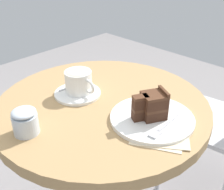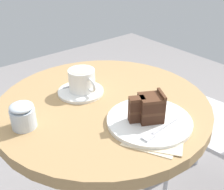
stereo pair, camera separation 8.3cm
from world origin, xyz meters
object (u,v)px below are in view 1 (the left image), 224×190
saucer (78,93)px  sugar_pot (25,121)px  cake_slice (152,106)px  fork (162,128)px  cake_plate (152,118)px  coffee_cup (79,81)px  napkin (161,134)px  teaspoon (78,85)px

saucer → sugar_pot: size_ratio=2.06×
cake_slice → fork: 0.07m
cake_plate → cake_slice: (-0.00, -0.00, 0.04)m
fork → cake_plate: bearing=-122.3°
coffee_cup → cake_slice: size_ratio=1.17×
fork → napkin: 0.01m
cake_plate → napkin: size_ratio=1.27×
coffee_cup → cake_slice: 0.26m
cake_slice → teaspoon: bearing=-176.9°
fork → sugar_pot: bearing=-49.9°
teaspoon → sugar_pot: size_ratio=1.49×
saucer → teaspoon: (-0.03, 0.03, 0.01)m
cake_slice → napkin: cake_slice is taller
cake_plate → saucer: bearing=-169.0°
sugar_pot → cake_plate: bearing=53.7°
saucer → cake_slice: 0.27m
teaspoon → napkin: teaspoon is taller
saucer → napkin: 0.32m
fork → napkin: bearing=26.2°
coffee_cup → teaspoon: bearing=146.0°
teaspoon → cake_slice: size_ratio=1.08×
coffee_cup → cake_plate: coffee_cup is taller
napkin → cake_slice: bearing=152.0°
saucer → fork: (0.32, 0.02, 0.01)m
napkin → sugar_pot: size_ratio=2.54×
cake_slice → sugar_pot: size_ratio=1.38×
saucer → cake_plate: (0.26, 0.05, 0.00)m
cake_slice → fork: (0.05, -0.02, -0.03)m
coffee_cup → cake_plate: bearing=9.6°
teaspoon → saucer: bearing=-121.9°
saucer → teaspoon: 0.05m
fork → napkin: size_ratio=0.72×
saucer → cake_plate: cake_plate is taller
cake_slice → fork: cake_slice is taller
saucer → fork: fork is taller
coffee_cup → cake_slice: bearing=8.8°
cake_plate → sugar_pot: 0.34m
napkin → sugar_pot: (-0.26, -0.24, 0.03)m
saucer → coffee_cup: 0.04m
cake_plate → napkin: (0.06, -0.04, -0.00)m
cake_plate → napkin: cake_plate is taller
coffee_cup → napkin: (0.32, 0.01, -0.04)m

